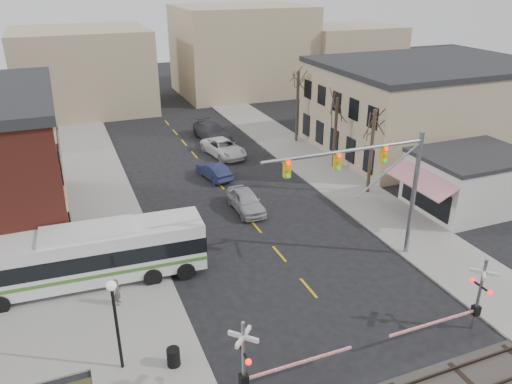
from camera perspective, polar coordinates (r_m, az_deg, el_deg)
ground at (r=27.41m, az=7.99°, el=-13.05°), size 160.00×160.00×0.00m
sidewalk_west at (r=42.05m, az=-17.39°, el=-0.05°), size 5.00×60.00×0.12m
sidewalk_east at (r=46.97m, az=6.19°, el=3.48°), size 5.00×60.00×0.12m
tan_building at (r=52.62m, az=18.71°, el=9.39°), size 20.30×15.30×8.50m
awning_shop at (r=40.24m, az=23.30°, el=1.21°), size 9.74×6.20×4.30m
tree_east_a at (r=39.92m, az=13.03°, el=4.49°), size 0.28×0.28×6.75m
tree_east_b at (r=44.92m, az=9.04°, el=6.68°), size 0.28×0.28×6.30m
tree_east_c at (r=51.63m, az=4.74°, el=9.68°), size 0.28×0.28×7.20m
transit_bus at (r=29.63m, az=-18.38°, el=-6.82°), size 12.83×3.48×3.27m
traffic_signal_mast at (r=29.22m, az=13.71°, el=1.87°), size 10.12×0.30×8.00m
rr_crossing_west at (r=21.31m, az=-0.29°, el=-18.67°), size 5.60×1.36×4.00m
rr_crossing_east at (r=26.71m, az=23.47°, el=-11.01°), size 5.60×1.36×4.00m
street_lamp at (r=22.46m, az=-15.89°, el=-12.59°), size 0.44×0.44×4.57m
trash_bin at (r=23.83m, az=-9.41°, el=-18.11°), size 0.60×0.60×0.87m
car_a at (r=36.96m, az=-1.17°, el=-1.02°), size 1.88×4.63×1.57m
car_b at (r=42.91m, az=-4.84°, el=2.42°), size 2.26×4.39×1.38m
car_c at (r=48.28m, az=-3.72°, el=5.06°), size 3.56×6.02×1.57m
car_d at (r=53.10m, az=-5.07°, el=6.87°), size 3.31×6.22×1.72m
pedestrian_near at (r=27.84m, az=-15.55°, el=-10.92°), size 0.53×0.65×1.52m
pedestrian_far at (r=30.68m, az=-16.08°, el=-7.42°), size 0.83×0.93×1.56m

